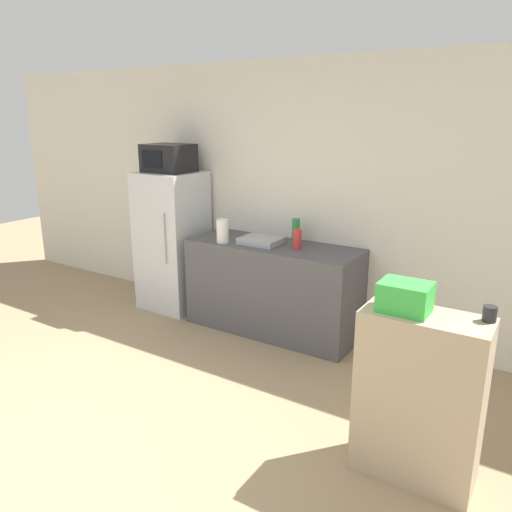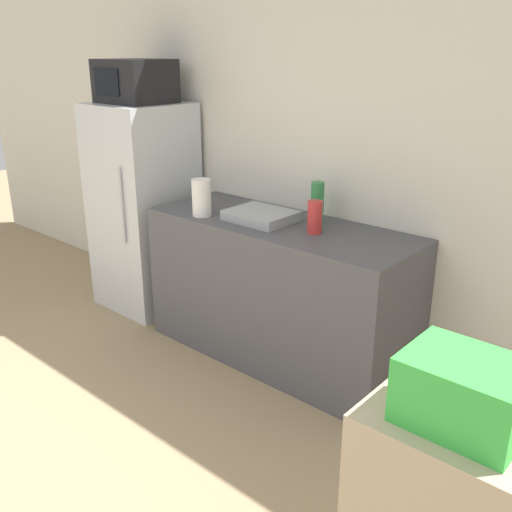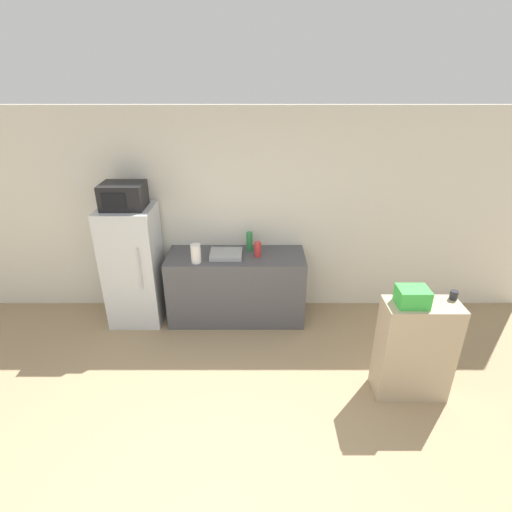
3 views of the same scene
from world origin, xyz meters
name	(u,v)px [view 1 (image 1 of 3)]	position (x,y,z in m)	size (l,w,h in m)	color
ground_plane	(34,478)	(0.00, 0.00, 0.00)	(14.00, 14.00, 0.00)	#9E8460
wall_back	(281,196)	(0.00, 2.95, 1.30)	(8.00, 0.06, 2.60)	silver
refrigerator	(173,241)	(-1.15, 2.58, 0.75)	(0.64, 0.62, 1.50)	silver
microwave	(169,158)	(-1.15, 2.58, 1.65)	(0.48, 0.40, 0.29)	black
counter	(273,288)	(0.12, 2.60, 0.44)	(1.70, 0.63, 0.89)	#4C4C51
sink_basin	(261,241)	(0.00, 2.57, 0.92)	(0.38, 0.31, 0.06)	#9EA3A8
bottle_tall	(296,231)	(0.28, 2.74, 1.01)	(0.08, 0.08, 0.25)	#2D7F42
bottle_short	(297,239)	(0.38, 2.58, 0.98)	(0.08, 0.08, 0.18)	red
shelf_cabinet	(419,398)	(1.89, 1.25, 0.51)	(0.69, 0.33, 1.03)	tan
basket	(405,297)	(1.77, 1.23, 1.11)	(0.27, 0.22, 0.17)	green
jar	(490,314)	(2.19, 1.34, 1.07)	(0.07, 0.07, 0.08)	#232328
paper_towel_roll	(223,231)	(-0.34, 2.41, 1.00)	(0.12, 0.12, 0.23)	white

